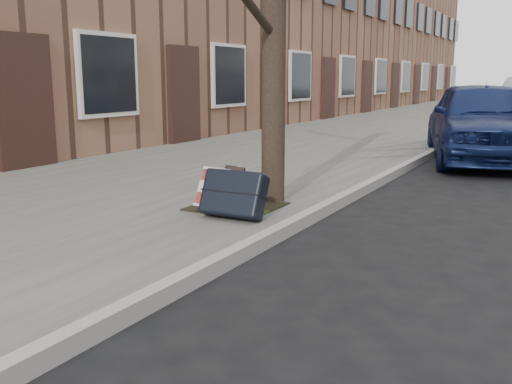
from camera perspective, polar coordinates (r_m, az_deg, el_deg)
The scene contains 7 objects.
ground at distance 4.20m, azimuth 13.43°, elevation -9.23°, with size 120.00×120.00×0.00m, color black.
near_sidewalk at distance 19.44m, azimuth 15.01°, elevation 6.88°, with size 5.00×70.00×0.12m, color slate.
house_near at distance 22.56m, azimuth 0.86°, elevation 16.58°, with size 6.80×40.00×7.00m, color brown.
dirt_patch at distance 5.99m, azimuth -1.95°, elevation -1.44°, with size 0.85×0.85×0.01m, color black.
suitcase_red at distance 5.68m, azimuth -3.04°, elevation 0.04°, with size 0.57×0.16×0.41m, color maroon.
suitcase_navy at distance 5.46m, azimuth -2.22°, elevation -0.15°, with size 0.63×0.20×0.45m, color black.
car_near_front at distance 10.77m, azimuth 21.69°, elevation 6.64°, with size 1.69×4.20×1.43m, color #101B47.
Camera 1 is at (1.01, -3.81, 1.46)m, focal length 40.00 mm.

